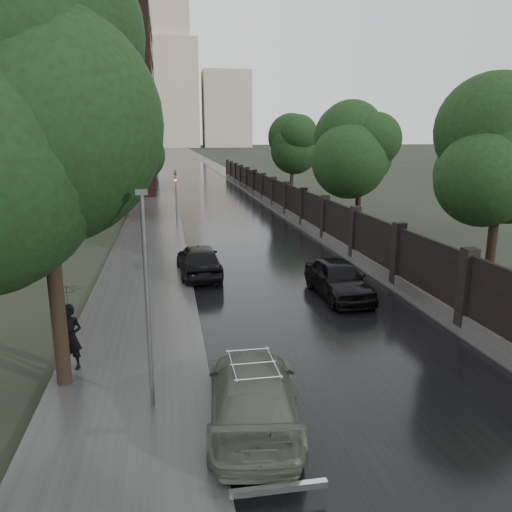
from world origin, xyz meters
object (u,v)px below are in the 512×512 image
object	(u,v)px
tree_right_a	(500,170)
hatchback_left	(199,260)
volga_sedan	(253,395)
pedestrian_umbrella	(67,302)
tree_left_near	(40,125)
car_right_near	(338,279)
lamp_post	(147,301)
tree_right_c	(292,149)
tree_right_b	(360,156)
traffic_light	(176,194)
tree_left_far	(123,150)

from	to	relation	value
tree_right_a	hatchback_left	world-z (taller)	tree_right_a
volga_sedan	pedestrian_umbrella	distance (m)	5.53
tree_left_near	tree_right_a	bearing A→B (deg)	18.32
car_right_near	pedestrian_umbrella	distance (m)	10.51
car_right_near	tree_left_near	bearing A→B (deg)	-149.33
tree_right_a	lamp_post	bearing A→B (deg)	-153.26
lamp_post	tree_right_c	bearing A→B (deg)	71.48
tree_left_near	tree_right_c	bearing A→B (deg)	67.80
tree_left_near	volga_sedan	size ratio (longest dim) A/B	1.92
tree_right_c	pedestrian_umbrella	distance (m)	39.29
volga_sedan	car_right_near	size ratio (longest dim) A/B	1.09
tree_left_near	tree_right_b	size ratio (longest dim) A/B	1.31
tree_right_b	car_right_near	bearing A→B (deg)	-114.16
tree_right_c	tree_right_a	bearing A→B (deg)	-90.00
traffic_light	car_right_near	size ratio (longest dim) A/B	0.91
tree_right_c	tree_right_b	bearing A→B (deg)	-90.00
tree_left_far	tree_right_c	world-z (taller)	tree_left_far
hatchback_left	pedestrian_umbrella	size ratio (longest dim) A/B	1.62
tree_right_a	lamp_post	distance (m)	14.62
tree_left_near	hatchback_left	bearing A→B (deg)	67.75
tree_left_near	pedestrian_umbrella	world-z (taller)	tree_left_near
hatchback_left	volga_sedan	bearing A→B (deg)	89.06
hatchback_left	car_right_near	bearing A→B (deg)	140.13
tree_left_far	tree_right_a	distance (m)	26.91
traffic_light	car_right_near	bearing A→B (deg)	-69.93
tree_right_a	tree_right_b	distance (m)	14.00
tree_right_b	volga_sedan	size ratio (longest dim) A/B	1.47
tree_left_far	traffic_light	bearing A→B (deg)	-53.53
tree_right_c	car_right_near	distance (m)	31.99
tree_left_near	volga_sedan	xyz separation A→B (m)	(4.39, -2.37, -5.73)
tree_right_a	car_right_near	size ratio (longest dim) A/B	1.60
tree_right_b	lamp_post	world-z (taller)	tree_right_b
traffic_light	hatchback_left	xyz separation A→B (m)	(0.70, -12.22, -1.64)
volga_sedan	car_right_near	bearing A→B (deg)	-113.21
pedestrian_umbrella	tree_right_b	bearing A→B (deg)	68.50
tree_right_c	volga_sedan	bearing A→B (deg)	-105.22
tree_right_c	traffic_light	distance (m)	19.26
volga_sedan	pedestrian_umbrella	bearing A→B (deg)	-29.21
tree_right_c	pedestrian_umbrella	size ratio (longest dim) A/B	2.53
tree_right_b	traffic_light	bearing A→B (deg)	165.76
hatchback_left	pedestrian_umbrella	xyz separation A→B (m)	(-3.94, -8.96, 1.24)
tree_right_c	lamp_post	distance (m)	40.67
lamp_post	car_right_near	world-z (taller)	lamp_post
pedestrian_umbrella	hatchback_left	bearing A→B (deg)	84.36
volga_sedan	traffic_light	bearing A→B (deg)	-80.29
traffic_light	tree_left_near	bearing A→B (deg)	-98.53
volga_sedan	car_right_near	world-z (taller)	car_right_near
volga_sedan	hatchback_left	xyz separation A→B (m)	(-0.39, 12.14, 0.07)
volga_sedan	tree_right_a	bearing A→B (deg)	-138.32
tree_right_a	hatchback_left	bearing A→B (deg)	156.72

